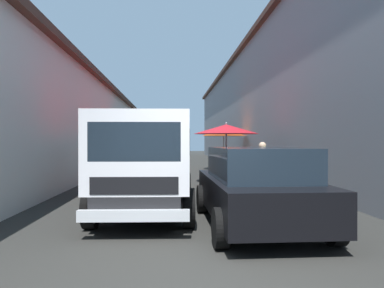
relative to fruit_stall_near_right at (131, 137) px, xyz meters
name	(u,v)px	position (x,y,z in m)	size (l,w,h in m)	color
ground	(180,174)	(6.96, -1.62, -1.70)	(90.00, 90.00, 0.00)	#282826
building_left_whitewash	(45,128)	(9.21, 5.64, 0.62)	(49.80, 7.50, 4.63)	silver
building_right_concrete	(307,106)	(9.21, -8.88, 1.91)	(49.80, 7.50, 7.20)	gray
fruit_stall_near_right	(131,137)	(0.00, 0.00, 0.00)	(2.47, 2.47, 2.18)	#9E9EA3
fruit_stall_mid_lane	(224,138)	(9.21, -4.12, 0.10)	(2.43, 2.43, 2.38)	#9E9EA3
fruit_stall_near_left	(225,135)	(2.59, -3.20, 0.10)	(2.42, 2.42, 2.29)	#9E9EA3
fruit_stall_far_left	(145,137)	(7.75, 0.15, 0.13)	(2.58, 2.58, 2.39)	#9E9EA3
fruit_stall_far_right	(139,140)	(3.79, 0.11, -0.09)	(2.48, 2.48, 2.10)	#9E9EA3
hatchback_car	(256,186)	(-4.06, -2.74, -0.97)	(3.93, 1.97, 1.45)	black
delivery_truck	(144,168)	(-3.39, -0.64, -0.66)	(4.97, 2.08, 2.08)	black
vendor_by_crates	(108,157)	(3.80, 1.34, -0.73)	(0.28, 0.65, 1.68)	navy
vendor_in_shade	(262,165)	(-0.41, -3.81, -0.82)	(0.56, 0.39, 1.56)	#665B4C
parked_scooter	(259,174)	(1.50, -4.18, -1.26)	(1.69, 0.32, 1.14)	black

